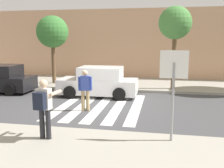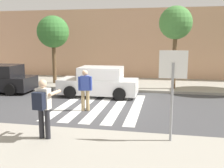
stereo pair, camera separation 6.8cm
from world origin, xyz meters
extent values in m
plane|color=#424244|center=(0.00, 0.00, 0.00)|extent=(120.00, 120.00, 0.00)
cube|color=#9E998C|center=(0.00, 6.00, 0.07)|extent=(60.00, 4.80, 0.14)
cube|color=tan|center=(0.00, 10.40, 2.59)|extent=(56.00, 4.00, 5.18)
cube|color=silver|center=(-1.60, 0.20, 0.00)|extent=(0.44, 5.20, 0.01)
cube|color=silver|center=(-0.80, 0.20, 0.00)|extent=(0.44, 5.20, 0.01)
cube|color=silver|center=(0.00, 0.20, 0.00)|extent=(0.44, 5.20, 0.01)
cube|color=silver|center=(0.80, 0.20, 0.00)|extent=(0.44, 5.20, 0.01)
cube|color=silver|center=(1.60, 0.20, 0.00)|extent=(0.44, 5.20, 0.01)
cylinder|color=gray|center=(2.98, -3.70, 1.25)|extent=(0.07, 0.07, 2.21)
cube|color=white|center=(2.98, -3.69, 2.30)|extent=(0.76, 0.03, 0.76)
cube|color=red|center=(2.98, -3.67, 2.30)|extent=(0.66, 0.02, 0.66)
cylinder|color=#232328|center=(-0.69, -4.21, 0.58)|extent=(0.15, 0.15, 0.88)
cylinder|color=#232328|center=(-0.49, -4.23, 0.58)|extent=(0.15, 0.15, 0.88)
cube|color=silver|center=(-0.59, -4.22, 1.32)|extent=(0.40, 0.28, 0.60)
sphere|color=beige|center=(-0.59, -4.22, 1.75)|extent=(0.23, 0.23, 0.23)
cylinder|color=beige|center=(-0.81, -3.98, 1.46)|extent=(0.16, 0.59, 0.10)
cylinder|color=beige|center=(-0.33, -4.03, 1.46)|extent=(0.16, 0.59, 0.10)
cube|color=black|center=(-0.55, -3.82, 1.49)|extent=(0.15, 0.11, 0.10)
cube|color=black|center=(-0.62, -4.45, 1.30)|extent=(0.34, 0.23, 0.48)
cylinder|color=tan|center=(-0.55, -0.67, 0.44)|extent=(0.15, 0.15, 0.88)
cylinder|color=tan|center=(-0.36, -0.62, 0.44)|extent=(0.15, 0.15, 0.88)
cube|color=#33479E|center=(-0.45, -0.64, 1.18)|extent=(0.43, 0.33, 0.60)
sphere|color=tan|center=(-0.45, -0.64, 1.61)|extent=(0.23, 0.23, 0.23)
cylinder|color=#33479E|center=(-0.69, -0.70, 1.16)|extent=(0.10, 0.10, 0.58)
cylinder|color=#33479E|center=(-0.22, -0.58, 1.16)|extent=(0.10, 0.10, 0.58)
cube|color=slate|center=(-5.40, 2.30, 1.23)|extent=(0.10, 1.50, 0.51)
cylinder|color=black|center=(-5.25, 1.45, 0.32)|extent=(0.64, 0.22, 0.64)
cylinder|color=black|center=(-5.25, 3.15, 0.32)|extent=(0.64, 0.22, 0.64)
cube|color=white|center=(-0.63, 2.30, 0.53)|extent=(4.10, 1.70, 0.76)
cube|color=white|center=(-0.48, 2.30, 1.23)|extent=(2.20, 1.56, 0.64)
cube|color=slate|center=(-1.55, 2.30, 1.23)|extent=(0.10, 1.50, 0.54)
cube|color=slate|center=(0.49, 2.30, 1.23)|extent=(0.10, 1.50, 0.51)
cylinder|color=black|center=(-1.90, 1.45, 0.32)|extent=(0.64, 0.22, 0.64)
cylinder|color=black|center=(-1.90, 3.15, 0.32)|extent=(0.64, 0.22, 0.64)
cylinder|color=black|center=(0.64, 1.45, 0.32)|extent=(0.64, 0.22, 0.64)
cylinder|color=black|center=(0.64, 3.15, 0.32)|extent=(0.64, 0.22, 0.64)
cylinder|color=brown|center=(-4.25, 5.01, 1.49)|extent=(0.24, 0.24, 2.70)
sphere|color=#387533|center=(-4.25, 5.01, 3.45)|extent=(2.03, 2.03, 2.03)
cylinder|color=brown|center=(3.32, 4.45, 1.74)|extent=(0.24, 0.24, 3.19)
sphere|color=#47843D|center=(3.32, 4.45, 3.89)|extent=(1.85, 1.85, 1.85)
camera|label=1|loc=(2.64, -10.95, 2.98)|focal=42.00mm
camera|label=2|loc=(2.71, -10.94, 2.98)|focal=42.00mm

